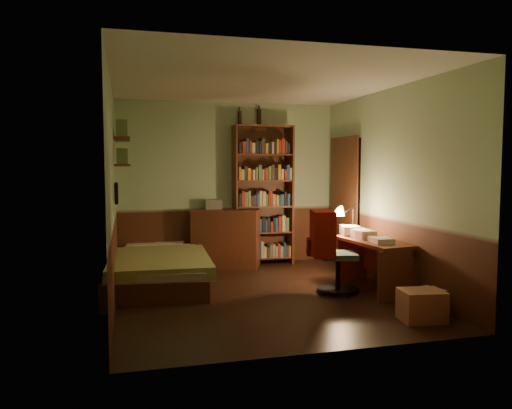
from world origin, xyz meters
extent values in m
cube|color=black|center=(0.00, 0.00, -0.01)|extent=(3.50, 4.00, 0.02)
cube|color=silver|center=(0.00, 0.00, 2.61)|extent=(3.50, 4.00, 0.02)
cube|color=#9AB98D|center=(0.00, 2.01, 1.30)|extent=(3.50, 0.02, 2.60)
cube|color=#9AB98D|center=(-1.76, 0.00, 1.30)|extent=(0.02, 4.00, 2.60)
cube|color=#9AB98D|center=(1.76, 0.00, 1.30)|extent=(0.02, 4.00, 2.60)
cube|color=#9AB98D|center=(0.00, -2.01, 1.30)|extent=(3.50, 0.02, 2.60)
cube|color=black|center=(1.72, 1.30, 1.00)|extent=(0.06, 0.90, 2.00)
cube|color=#442414|center=(1.69, 1.30, 1.00)|extent=(0.02, 0.98, 2.08)
cube|color=olive|center=(-1.19, 0.97, 0.34)|extent=(1.44, 2.40, 0.68)
cube|color=#532919|center=(-0.09, 1.76, 0.45)|extent=(1.14, 0.86, 0.91)
cube|color=#B2B2B7|center=(-0.27, 1.89, 0.98)|extent=(0.27, 0.22, 0.14)
cube|color=#532919|center=(0.53, 1.85, 1.12)|extent=(0.97, 0.33, 2.23)
cylinder|color=black|center=(0.17, 1.96, 2.35)|extent=(0.08, 0.08, 0.23)
cylinder|color=black|center=(0.49, 1.96, 2.37)|extent=(0.09, 0.09, 0.27)
cube|color=#532919|center=(1.44, -0.14, 0.32)|extent=(0.63, 1.25, 0.64)
cube|color=silver|center=(1.38, 0.39, 0.71)|extent=(0.29, 0.36, 0.13)
cone|color=black|center=(1.45, 0.46, 0.91)|extent=(0.17, 0.17, 0.54)
cube|color=#376044|center=(0.96, -0.15, 0.44)|extent=(0.52, 0.48, 0.89)
cube|color=maroon|center=(0.74, 0.05, 1.17)|extent=(0.36, 0.52, 0.57)
cube|color=#532919|center=(-1.64, 1.10, 1.60)|extent=(0.20, 0.90, 0.03)
cube|color=#532919|center=(-1.64, 1.10, 1.95)|extent=(0.20, 0.90, 0.03)
cube|color=black|center=(-1.72, 0.60, 1.25)|extent=(0.04, 0.32, 0.26)
cube|color=#A97759|center=(1.33, -1.44, 0.16)|extent=(0.47, 0.39, 0.32)
cube|color=#A97759|center=(1.53, -1.20, 0.13)|extent=(0.43, 0.39, 0.25)
camera|label=1|loc=(-1.59, -5.88, 1.61)|focal=35.00mm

